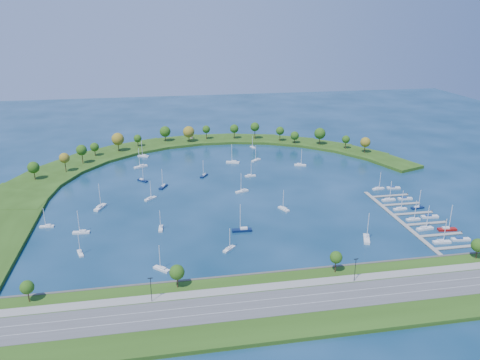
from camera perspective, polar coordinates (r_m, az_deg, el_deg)
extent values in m
plane|color=#07283F|center=(291.36, -0.79, -1.13)|extent=(700.00, 700.00, 0.00)
cube|color=#274512|center=(182.94, 5.80, -14.61)|extent=(420.00, 42.00, 1.60)
cube|color=#474442|center=(200.33, 4.11, -11.20)|extent=(420.00, 1.20, 1.80)
cube|color=#515154|center=(182.46, 5.81, -14.39)|extent=(420.00, 16.00, 0.12)
cube|color=gray|center=(191.30, 4.90, -12.59)|extent=(420.00, 5.00, 0.12)
cube|color=silver|center=(180.44, 6.03, -14.80)|extent=(420.00, 0.15, 0.02)
cube|color=silver|center=(184.41, 5.60, -13.94)|extent=(420.00, 0.15, 0.02)
cylinder|color=#382314|center=(196.59, -24.20, -12.67)|extent=(0.56, 0.56, 4.90)
sphere|color=#1F4D13|center=(194.85, -24.34, -11.79)|extent=(5.20, 5.20, 5.20)
cylinder|color=#382314|center=(189.87, -7.58, -12.06)|extent=(0.56, 0.56, 5.25)
sphere|color=#1F4D13|center=(187.89, -7.63, -11.07)|extent=(6.00, 6.00, 6.00)
cylinder|color=#382314|center=(201.95, 11.46, -10.16)|extent=(0.56, 0.56, 5.60)
sphere|color=#1F4D13|center=(200.09, 11.53, -9.20)|extent=(5.20, 5.20, 5.20)
cylinder|color=#382314|center=(232.53, 26.70, -7.93)|extent=(0.56, 0.56, 4.90)
sphere|color=#1F4D13|center=(230.99, 26.83, -7.12)|extent=(6.00, 6.00, 6.00)
cylinder|color=black|center=(181.87, -10.70, -12.93)|extent=(0.24, 0.24, 10.00)
cylinder|color=black|center=(196.33, 13.74, -10.54)|extent=(0.24, 0.24, 10.00)
cube|color=#274512|center=(306.29, -25.16, -1.82)|extent=(43.73, 48.72, 2.00)
cube|color=#274512|center=(331.53, -22.64, 0.10)|extent=(50.23, 54.30, 2.00)
cube|color=#274512|center=(353.82, -19.46, 1.69)|extent=(54.07, 56.09, 2.00)
cube|color=#274512|center=(372.52, -15.81, 2.96)|extent=(55.20, 54.07, 2.00)
cube|color=#274512|center=(387.12, -11.83, 3.91)|extent=(53.65, 48.47, 2.00)
cube|color=#274512|center=(397.27, -7.62, 4.57)|extent=(49.62, 39.75, 2.00)
cube|color=#274512|center=(402.73, -3.27, 4.92)|extent=(44.32, 29.96, 2.00)
cube|color=#274512|center=(403.39, 1.12, 4.97)|extent=(49.49, 38.05, 2.00)
cube|color=#274512|center=(399.22, 5.49, 4.72)|extent=(51.13, 44.12, 2.00)
cube|color=#274512|center=(390.32, 9.75, 4.18)|extent=(49.19, 47.96, 2.00)
cube|color=#274512|center=(376.90, 13.81, 3.33)|extent=(43.90, 49.49, 2.00)
cube|color=#274512|center=(359.27, 17.57, 2.17)|extent=(35.67, 48.74, 2.00)
cylinder|color=#382314|center=(328.30, -23.58, 0.60)|extent=(0.56, 0.56, 6.74)
sphere|color=#1F4D13|center=(326.87, -23.70, 1.40)|extent=(7.47, 7.47, 7.47)
cylinder|color=#382314|center=(336.24, -20.35, 1.61)|extent=(0.56, 0.56, 8.44)
sphere|color=olive|center=(334.67, -20.47, 2.52)|extent=(6.84, 6.84, 6.84)
cylinder|color=#382314|center=(350.97, -18.51, 2.56)|extent=(0.56, 0.56, 8.47)
sphere|color=#1F4D13|center=(349.42, -18.61, 3.46)|extent=(7.48, 7.48, 7.48)
cylinder|color=#382314|center=(367.64, -17.12, 3.22)|extent=(0.56, 0.56, 5.53)
sphere|color=#1F4D13|center=(366.56, -17.18, 3.83)|extent=(6.54, 6.54, 6.54)
cylinder|color=#382314|center=(374.39, -14.48, 3.95)|extent=(0.56, 0.56, 7.91)
sphere|color=olive|center=(372.91, -14.55, 4.82)|extent=(9.48, 9.48, 9.48)
cylinder|color=#382314|center=(384.96, -12.24, 4.37)|extent=(0.56, 0.56, 5.39)
sphere|color=#1F4D13|center=(383.97, -12.28, 4.93)|extent=(6.24, 6.24, 6.24)
cylinder|color=#382314|center=(396.55, -9.00, 5.10)|extent=(0.56, 0.56, 6.48)
sphere|color=#1F4D13|center=(395.34, -9.04, 5.81)|extent=(8.88, 8.88, 8.88)
cylinder|color=#382314|center=(391.96, -6.19, 5.07)|extent=(0.56, 0.56, 6.67)
sphere|color=olive|center=(390.69, -6.22, 5.81)|extent=(9.35, 9.35, 9.35)
cylinder|color=#382314|center=(399.04, -4.09, 5.45)|extent=(0.56, 0.56, 7.28)
sphere|color=#1F4D13|center=(397.86, -4.10, 6.14)|extent=(6.47, 6.47, 6.47)
cylinder|color=#382314|center=(399.65, -0.70, 5.52)|extent=(0.56, 0.56, 7.26)
sphere|color=#1F4D13|center=(398.43, -0.70, 6.23)|extent=(7.24, 7.24, 7.24)
cylinder|color=#382314|center=(398.81, 1.80, 5.60)|extent=(0.56, 0.56, 8.97)
sphere|color=#1F4D13|center=(397.39, 1.81, 6.44)|extent=(7.51, 7.51, 7.51)
cylinder|color=#382314|center=(393.38, 4.84, 5.23)|extent=(0.56, 0.56, 7.46)
sphere|color=#1F4D13|center=(392.14, 4.87, 5.95)|extent=(6.82, 6.82, 6.82)
cylinder|color=#382314|center=(388.48, 6.61, 4.79)|extent=(0.56, 0.56, 4.95)
sphere|color=#1F4D13|center=(387.51, 6.63, 5.35)|extent=(6.97, 6.97, 6.97)
cylinder|color=#382314|center=(386.86, 9.58, 4.77)|extent=(0.56, 0.56, 7.44)
sphere|color=#1F4D13|center=(385.50, 9.63, 5.57)|extent=(9.06, 9.06, 9.06)
cylinder|color=#382314|center=(378.89, 12.63, 4.17)|extent=(0.56, 0.56, 6.44)
sphere|color=#1F4D13|center=(377.76, 12.68, 4.82)|extent=(6.12, 6.12, 6.12)
cylinder|color=#382314|center=(371.35, 14.84, 3.71)|extent=(0.56, 0.56, 6.81)
sphere|color=olive|center=(370.08, 14.91, 4.44)|extent=(7.60, 7.60, 7.60)
cylinder|color=gray|center=(402.11, -5.86, 5.25)|extent=(2.20, 2.20, 3.85)
cylinder|color=gray|center=(401.60, -5.87, 5.54)|extent=(2.60, 2.60, 0.30)
cube|color=gray|center=(262.18, 18.64, -4.59)|extent=(2.20, 82.00, 0.40)
cube|color=gray|center=(243.36, 24.81, -7.37)|extent=(22.00, 2.00, 0.40)
cylinder|color=#382314|center=(249.43, 26.90, -6.99)|extent=(0.36, 0.36, 1.60)
cube|color=gray|center=(253.00, 23.16, -6.09)|extent=(22.00, 2.00, 0.40)
cylinder|color=#382314|center=(258.85, 25.20, -5.76)|extent=(0.36, 0.36, 1.60)
cube|color=gray|center=(262.95, 21.64, -4.90)|extent=(22.00, 2.00, 0.40)
cylinder|color=#382314|center=(268.58, 23.63, -4.61)|extent=(0.36, 0.36, 1.60)
cube|color=gray|center=(273.18, 20.23, -3.80)|extent=(22.00, 2.00, 0.40)
cylinder|color=#382314|center=(278.60, 22.18, -3.54)|extent=(0.36, 0.36, 1.60)
cube|color=gray|center=(283.65, 18.93, -2.77)|extent=(22.00, 2.00, 0.40)
cylinder|color=#382314|center=(288.88, 20.84, -2.54)|extent=(0.36, 0.36, 1.60)
cube|color=gray|center=(294.34, 17.73, -1.81)|extent=(22.00, 2.00, 0.40)
cylinder|color=#382314|center=(299.39, 19.59, -1.61)|extent=(0.36, 0.36, 1.60)
cube|color=silver|center=(341.54, -0.87, 2.15)|extent=(9.97, 5.67, 1.15)
cube|color=silver|center=(341.10, -0.71, 2.30)|extent=(3.80, 2.88, 0.81)
cylinder|color=silver|center=(339.60, -1.01, 3.29)|extent=(0.32, 0.32, 12.98)
cube|color=silver|center=(206.35, -9.46, -10.58)|extent=(7.25, 7.00, 0.94)
cube|color=silver|center=(205.48, -9.31, -10.46)|extent=(3.06, 3.01, 0.66)
cylinder|color=silver|center=(203.90, -9.68, -9.13)|extent=(0.32, 0.32, 10.63)
cube|color=silver|center=(236.04, 15.04, -6.91)|extent=(6.13, 10.07, 1.17)
cube|color=silver|center=(236.48, 15.05, -6.59)|extent=(3.04, 3.88, 0.82)
cylinder|color=silver|center=(232.29, 15.21, -5.41)|extent=(0.32, 0.32, 13.16)
cube|color=#0A193F|center=(236.76, 0.23, -6.09)|extent=(10.01, 3.24, 1.19)
cube|color=silver|center=(236.44, 0.47, -5.86)|extent=(3.55, 2.10, 0.83)
cylinder|color=silver|center=(233.59, 0.04, -4.49)|extent=(0.32, 0.32, 13.35)
cube|color=silver|center=(339.09, -11.90, 1.58)|extent=(9.87, 6.78, 1.16)
cube|color=silver|center=(339.17, -11.76, 1.77)|extent=(3.88, 3.22, 0.81)
cylinder|color=silver|center=(336.69, -12.10, 2.71)|extent=(0.32, 0.32, 13.07)
cube|color=silver|center=(363.95, -11.60, 2.84)|extent=(8.72, 5.45, 1.02)
cube|color=silver|center=(363.37, -11.49, 2.96)|extent=(3.37, 2.67, 0.71)
cylinder|color=silver|center=(362.51, -11.77, 3.79)|extent=(0.32, 0.32, 11.42)
cube|color=silver|center=(380.68, 1.54, 3.97)|extent=(3.53, 6.78, 0.78)
cube|color=silver|center=(379.94, 1.58, 4.04)|extent=(1.85, 2.55, 0.55)
cylinder|color=silver|center=(379.86, 1.51, 4.69)|extent=(0.32, 0.32, 8.82)
cube|color=silver|center=(286.55, 0.24, -1.38)|extent=(8.56, 5.27, 1.00)
cube|color=silver|center=(286.66, 0.38, -1.19)|extent=(3.30, 2.60, 0.70)
cylinder|color=silver|center=(284.08, 0.13, -0.26)|extent=(0.32, 0.32, 11.20)
cube|color=silver|center=(260.34, -22.31, -5.22)|extent=(7.17, 2.42, 0.85)
cube|color=silver|center=(259.86, -22.18, -5.08)|extent=(2.55, 1.54, 0.59)
cylinder|color=silver|center=(258.49, -22.58, -4.18)|extent=(0.32, 0.32, 9.53)
cube|color=silver|center=(346.82, 1.96, 2.40)|extent=(7.92, 6.53, 0.97)
cube|color=silver|center=(347.14, 2.05, 2.56)|extent=(3.23, 2.93, 0.68)
cylinder|color=silver|center=(344.64, 1.90, 3.32)|extent=(0.32, 0.32, 10.93)
cube|color=#0A193F|center=(311.25, -11.68, -0.07)|extent=(7.02, 7.23, 0.94)
cube|color=silver|center=(311.54, -11.79, 0.10)|extent=(3.02, 3.06, 0.66)
cylinder|color=silver|center=(308.93, -11.67, 0.92)|extent=(0.32, 0.32, 10.63)
cube|color=#0A193F|center=(314.59, -4.39, 0.51)|extent=(6.09, 7.63, 0.93)
cube|color=silver|center=(314.98, -4.32, 0.69)|extent=(2.76, 3.09, 0.65)
cylinder|color=silver|center=(312.26, -4.47, 1.46)|extent=(0.32, 0.32, 10.43)
cube|color=silver|center=(338.44, 7.28, 1.81)|extent=(8.62, 4.57, 1.00)
cube|color=silver|center=(338.16, 7.15, 1.95)|extent=(3.25, 2.38, 0.70)
cylinder|color=silver|center=(336.65, 7.44, 2.79)|extent=(0.32, 0.32, 11.21)
cube|color=silver|center=(313.61, 1.25, 0.49)|extent=(7.43, 2.75, 0.87)
cube|color=silver|center=(313.16, 1.13, 0.61)|extent=(2.67, 1.67, 0.61)
cylinder|color=silver|center=(312.05, 1.36, 1.43)|extent=(0.32, 0.32, 9.80)
cube|color=silver|center=(242.11, -9.55, -5.82)|extent=(2.55, 7.24, 0.85)
cube|color=silver|center=(242.45, -9.55, -5.59)|extent=(1.59, 2.59, 0.60)
cylinder|color=silver|center=(239.42, -9.62, -4.75)|extent=(0.32, 0.32, 9.59)
cube|color=silver|center=(247.56, -18.64, -6.02)|extent=(8.36, 2.85, 0.99)
cube|color=silver|center=(247.04, -18.47, -5.85)|extent=(2.98, 1.80, 0.69)
cylinder|color=silver|center=(245.26, -18.94, -4.75)|extent=(0.32, 0.32, 11.10)
cube|color=silver|center=(227.55, -18.74, -8.41)|extent=(3.89, 7.17, 0.83)
cube|color=silver|center=(227.84, -18.79, -8.18)|extent=(2.01, 2.71, 0.58)
cylinder|color=silver|center=(224.79, -18.86, -7.33)|extent=(0.32, 0.32, 9.33)
cube|color=silver|center=(280.52, -10.77, -2.23)|extent=(7.24, 6.71, 0.93)
cube|color=silver|center=(279.77, -10.90, -2.13)|extent=(3.03, 2.92, 0.65)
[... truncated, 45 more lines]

